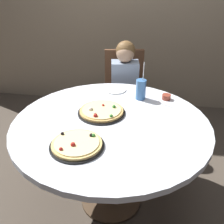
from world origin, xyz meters
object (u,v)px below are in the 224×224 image
Objects in this scene: dining_table at (111,132)px; pizza_veggie at (77,144)px; plate_small at (115,90)px; pizza_cheese at (101,111)px; soda_cup at (141,89)px; sauce_bowl at (166,97)px; chair_wooden at (124,91)px; diner_child at (125,103)px.

pizza_veggie is at bearing -116.52° from dining_table.
pizza_cheese is at bearing -95.92° from plate_small.
pizza_cheese is 1.12× the size of soda_cup.
soda_cup reaches higher than plate_small.
sauce_bowl is at bearing 47.05° from dining_table.
dining_table is 0.17m from pizza_cheese.
chair_wooden reaches higher than sauce_bowl.
sauce_bowl reaches higher than plate_small.
pizza_veggie is at bearing -96.19° from chair_wooden.
pizza_cheese reaches higher than sauce_bowl.
soda_cup reaches higher than pizza_cheese.
dining_table is 4.17× the size of pizza_veggie.
pizza_cheese is (-0.10, -0.70, 0.28)m from diner_child.
dining_table is at bearing -90.83° from diner_child.
chair_wooden is 2.92× the size of pizza_veggie.
pizza_cheese reaches higher than plate_small.
dining_table is 1.00m from chair_wooden.
diner_child reaches higher than pizza_cheese.
pizza_veggie is 0.90m from sauce_bowl.
diner_child is (0.03, -0.18, -0.05)m from chair_wooden.
dining_table is at bearing -89.18° from chair_wooden.
soda_cup is (0.19, -0.59, 0.30)m from chair_wooden.
soda_cup is at bearing 64.62° from pizza_veggie.
soda_cup is at bearing 47.25° from pizza_cheese.
diner_child is (0.01, 0.81, -0.18)m from dining_table.
pizza_veggie reaches higher than dining_table.
chair_wooden is 0.74m from sauce_bowl.
plate_small is at bearing 84.08° from pizza_cheese.
chair_wooden is at bearing 83.81° from pizza_veggie.
diner_child is 0.76m from pizza_cheese.
plate_small is at bearing -93.54° from chair_wooden.
dining_table is 7.53× the size of plate_small.
plate_small is (-0.43, 0.11, -0.02)m from sauce_bowl.
pizza_cheese is (-0.09, 0.11, 0.10)m from dining_table.
dining_table is at bearing -132.95° from sauce_bowl.
diner_child reaches higher than plate_small.
diner_child is 0.56m from soda_cup.
sauce_bowl is (0.38, 0.41, 0.10)m from dining_table.
pizza_cheese is 0.40m from soda_cup.
pizza_cheese reaches higher than dining_table.
pizza_cheese is (-0.07, -0.88, 0.24)m from chair_wooden.
pizza_veggie is at bearing -126.70° from sauce_bowl.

